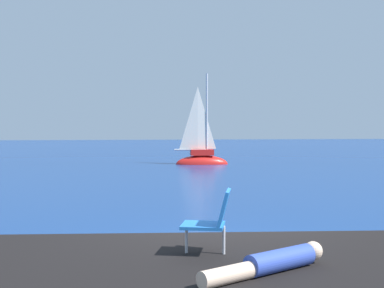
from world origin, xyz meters
TOP-DOWN VIEW (x-y plane):
  - ground_plane at (0.00, 0.00)m, footprint 160.00×160.00m
  - shore_ledge at (0.20, -2.68)m, footprint 7.99×4.06m
  - boulder_seaward at (-0.11, -0.86)m, footprint 1.14×0.93m
  - boulder_inland at (0.62, -0.62)m, footprint 1.77×1.69m
  - sailboat_near at (3.30, 21.27)m, footprint 3.15×1.18m
  - person_sunbather at (-0.03, -3.17)m, footprint 1.60×0.99m
  - beach_chair at (-0.51, -2.24)m, footprint 0.71×0.63m

SIDE VIEW (x-z plane):
  - ground_plane at x=0.00m, z-range 0.00..0.00m
  - boulder_seaward at x=-0.11m, z-range -0.33..0.33m
  - boulder_inland at x=0.62m, z-range -0.48..0.48m
  - shore_ledge at x=0.20m, z-range 0.00..0.60m
  - sailboat_near at x=3.30m, z-range -2.58..3.21m
  - person_sunbather at x=-0.03m, z-range 0.59..0.84m
  - beach_chair at x=-0.51m, z-range 0.64..1.44m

